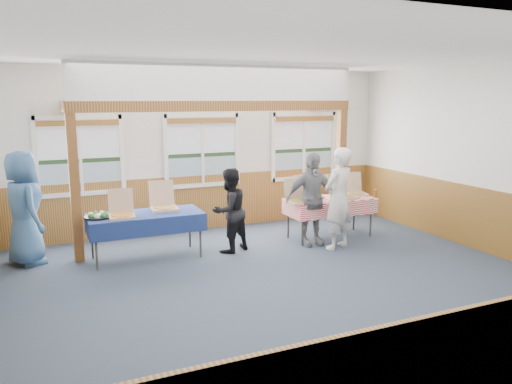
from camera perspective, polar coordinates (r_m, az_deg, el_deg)
floor at (r=7.22m, az=2.63°, el=-10.64°), size 8.00×8.00×0.00m
ceiling at (r=6.76m, az=2.87°, el=15.55°), size 8.00×8.00×0.00m
wall_back at (r=10.04m, az=-6.24°, el=4.75°), size 8.00×0.00×8.00m
wall_front at (r=4.06m, az=25.47°, el=-5.01°), size 8.00×0.00×8.00m
wall_right at (r=9.30m, az=25.42°, el=3.31°), size 0.00×8.00×8.00m
wainscot_back at (r=10.17m, az=-6.08°, el=-1.15°), size 7.98×0.05×1.10m
wainscot_front at (r=4.45m, az=24.09°, el=-18.07°), size 7.98×0.05×1.10m
wainscot_right at (r=9.45m, az=24.82°, el=-3.01°), size 0.05×6.98×1.10m
window_left at (r=9.55m, az=-19.47°, el=4.38°), size 1.56×0.10×1.46m
window_mid at (r=9.99m, az=-6.18°, el=5.18°), size 1.56×0.10×1.46m
window_right at (r=10.90m, az=5.47°, el=5.65°), size 1.56×0.10×1.46m
post_left at (r=8.46m, az=-19.99°, el=0.33°), size 0.15×0.15×2.40m
post_right at (r=10.08m, az=9.63°, el=2.40°), size 0.15×0.15×2.40m
cross_beam at (r=8.85m, az=-3.97°, el=9.78°), size 5.15×0.18×0.18m
table_left at (r=8.42m, az=-12.51°, el=-2.80°), size 1.95×1.10×0.76m
table_right at (r=9.55m, az=8.48°, el=-1.10°), size 1.80×1.13×0.76m
pizza_box_a at (r=8.22m, az=-15.10°, el=-2.36°), size 0.44×0.52×0.43m
pizza_box_b at (r=8.62m, az=-10.46°, el=-1.55°), size 0.46×0.55×0.47m
pizza_box_c at (r=9.07m, az=4.83°, el=-0.83°), size 0.40×0.48×0.41m
pizza_box_d at (r=9.51m, az=6.06°, el=-0.31°), size 0.47×0.54×0.43m
pizza_box_e at (r=9.59m, az=9.97°, el=-0.31°), size 0.48×0.56×0.44m
pizza_box_f at (r=10.01m, az=11.27°, el=0.09°), size 0.48×0.54×0.42m
veggie_tray at (r=8.29m, az=-17.62°, el=-2.62°), size 0.42×0.42×0.09m
drink_glass at (r=9.80m, az=13.49°, el=-0.15°), size 0.07×0.07×0.15m
woman_white at (r=8.83m, az=9.38°, el=-0.74°), size 0.77×0.64×1.80m
woman_black at (r=8.57m, az=-3.05°, el=-2.12°), size 0.86×0.78×1.46m
man_blue at (r=8.70m, az=-25.02°, el=-1.68°), size 0.85×1.04×1.83m
person_grey at (r=9.00m, az=6.33°, el=-0.82°), size 1.01×0.47×1.68m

